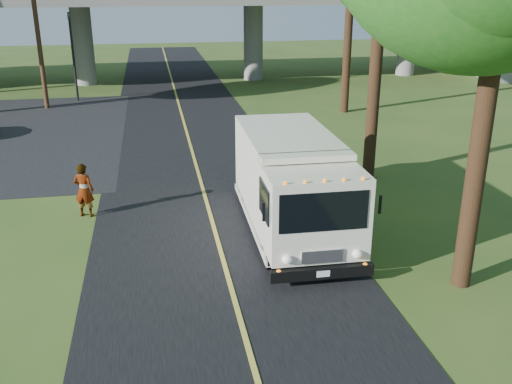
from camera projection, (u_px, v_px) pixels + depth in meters
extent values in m
plane|color=#32511D|center=(243.00, 331.00, 11.95)|extent=(120.00, 120.00, 0.00)
cube|color=black|center=(200.00, 178.00, 21.16)|extent=(7.00, 90.00, 0.02)
cube|color=gold|center=(200.00, 178.00, 21.15)|extent=(0.12, 90.00, 0.01)
cube|color=slate|center=(491.00, 34.00, 44.67)|extent=(4.00, 10.00, 6.00)
cylinder|color=slate|center=(83.00, 45.00, 39.48)|extent=(1.40, 1.40, 5.40)
cylinder|color=slate|center=(253.00, 42.00, 41.53)|extent=(1.40, 1.40, 5.40)
cylinder|color=slate|center=(407.00, 39.00, 43.58)|extent=(1.40, 1.40, 5.40)
cylinder|color=black|center=(73.00, 57.00, 33.98)|extent=(0.14, 0.14, 5.20)
imported|color=black|center=(70.00, 23.00, 33.29)|extent=(0.18, 0.22, 1.10)
cylinder|color=#472D19|center=(37.00, 27.00, 31.22)|extent=(0.26, 0.26, 9.00)
cylinder|color=#382314|center=(480.00, 144.00, 12.59)|extent=(0.44, 0.44, 7.00)
cylinder|color=#382314|center=(375.00, 73.00, 19.96)|extent=(0.44, 0.44, 7.70)
cylinder|color=#382314|center=(347.00, 51.00, 30.76)|extent=(0.44, 0.44, 6.65)
cube|color=silver|center=(286.00, 168.00, 16.88)|extent=(2.49, 4.47, 2.27)
cube|color=silver|center=(313.00, 210.00, 14.02)|extent=(2.45, 1.85, 2.07)
cube|color=black|center=(324.00, 212.00, 13.09)|extent=(2.12, 0.11, 0.96)
cube|color=black|center=(322.00, 273.00, 13.53)|extent=(2.52, 0.22, 0.28)
cube|color=silver|center=(288.00, 216.00, 16.99)|extent=(2.51, 5.88, 0.18)
cylinder|color=black|center=(270.00, 251.00, 14.45)|extent=(0.30, 0.91, 0.91)
cylinder|color=black|center=(348.00, 245.00, 14.77)|extent=(0.30, 0.91, 0.91)
cylinder|color=black|center=(245.00, 194.00, 18.36)|extent=(0.30, 0.91, 0.91)
cylinder|color=black|center=(307.00, 190.00, 18.68)|extent=(0.30, 0.91, 0.91)
imported|color=gray|center=(84.00, 190.00, 17.50)|extent=(0.72, 0.58, 1.71)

